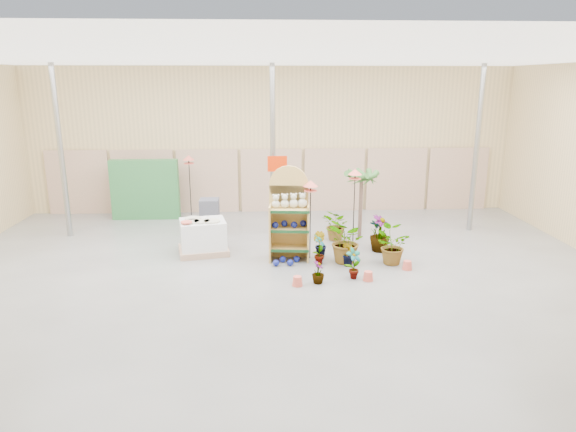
# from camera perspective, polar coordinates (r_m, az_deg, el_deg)

# --- Properties ---
(room) EXTENTS (15.20, 12.10, 4.70)m
(room) POSITION_cam_1_polar(r_m,az_deg,el_deg) (11.12, -1.39, 5.26)
(room) COLOR slate
(room) RESTS_ON ground
(display_shelf) EXTENTS (0.96, 0.66, 2.18)m
(display_shelf) POSITION_cam_1_polar(r_m,az_deg,el_deg) (11.90, 0.11, -0.10)
(display_shelf) COLOR #B38F49
(display_shelf) RESTS_ON ground
(teddy_bears) EXTENTS (0.81, 0.21, 0.35)m
(teddy_bears) POSITION_cam_1_polar(r_m,az_deg,el_deg) (11.71, 0.27, 1.59)
(teddy_bears) COLOR beige
(teddy_bears) RESTS_ON display_shelf
(gazing_balls_shelf) EXTENTS (0.80, 0.27, 0.15)m
(gazing_balls_shelf) POSITION_cam_1_polar(r_m,az_deg,el_deg) (11.82, 0.14, -0.91)
(gazing_balls_shelf) COLOR navy
(gazing_balls_shelf) RESTS_ON display_shelf
(gazing_balls_floor) EXTENTS (0.63, 0.39, 0.15)m
(gazing_balls_floor) POSITION_cam_1_polar(r_m,az_deg,el_deg) (11.75, -0.18, -5.02)
(gazing_balls_floor) COLOR navy
(gazing_balls_floor) RESTS_ON ground
(pallet_stack) EXTENTS (1.32, 1.17, 0.86)m
(pallet_stack) POSITION_cam_1_polar(r_m,az_deg,el_deg) (12.55, -9.43, -2.31)
(pallet_stack) COLOR tan
(pallet_stack) RESTS_ON ground
(charcoal_planters) EXTENTS (0.80, 0.50, 1.00)m
(charcoal_planters) POSITION_cam_1_polar(r_m,az_deg,el_deg) (13.99, -9.07, -0.47)
(charcoal_planters) COLOR #34353E
(charcoal_planters) RESTS_ON ground
(trellis_stock) EXTENTS (2.00, 0.30, 1.80)m
(trellis_stock) POSITION_cam_1_polar(r_m,az_deg,el_deg) (15.97, -15.58, 2.85)
(trellis_stock) COLOR #2A6935
(trellis_stock) RESTS_ON ground
(offer_sign) EXTENTS (0.50, 0.08, 2.20)m
(offer_sign) POSITION_cam_1_polar(r_m,az_deg,el_deg) (13.28, -1.19, 4.00)
(offer_sign) COLOR gray
(offer_sign) RESTS_ON ground
(bird_table_front) EXTENTS (0.34, 0.34, 1.87)m
(bird_table_front) POSITION_cam_1_polar(r_m,az_deg,el_deg) (11.72, 2.53, 3.33)
(bird_table_front) COLOR black
(bird_table_front) RESTS_ON ground
(bird_table_right) EXTENTS (0.34, 0.34, 2.00)m
(bird_table_right) POSITION_cam_1_polar(r_m,az_deg,el_deg) (12.52, 7.47, 4.57)
(bird_table_right) COLOR black
(bird_table_right) RESTS_ON ground
(bird_table_back) EXTENTS (0.34, 0.34, 1.98)m
(bird_table_back) POSITION_cam_1_polar(r_m,az_deg,el_deg) (15.19, -10.98, 6.13)
(bird_table_back) COLOR black
(bird_table_back) RESTS_ON ground
(palm) EXTENTS (0.70, 0.70, 1.92)m
(palm) POSITION_cam_1_polar(r_m,az_deg,el_deg) (13.48, 8.18, 4.35)
(palm) COLOR brown
(palm) RESTS_ON ground
(potted_plant_0) EXTENTS (0.37, 0.44, 0.71)m
(potted_plant_0) POSITION_cam_1_polar(r_m,az_deg,el_deg) (11.67, 3.49, -3.72)
(potted_plant_0) COLOR #316127
(potted_plant_0) RESTS_ON ground
(potted_plant_1) EXTENTS (0.33, 0.38, 0.58)m
(potted_plant_1) POSITION_cam_1_polar(r_m,az_deg,el_deg) (11.63, 6.76, -4.20)
(potted_plant_1) COLOR #316127
(potted_plant_1) RESTS_ON ground
(potted_plant_2) EXTENTS (1.10, 1.17, 1.04)m
(potted_plant_2) POSITION_cam_1_polar(r_m,az_deg,el_deg) (11.76, 6.58, -2.81)
(potted_plant_2) COLOR #316127
(potted_plant_2) RESTS_ON ground
(potted_plant_3) EXTENTS (0.69, 0.69, 0.90)m
(potted_plant_3) POSITION_cam_1_polar(r_m,az_deg,el_deg) (12.72, 10.18, -1.92)
(potted_plant_3) COLOR #316127
(potted_plant_3) RESTS_ON ground
(potted_plant_4) EXTENTS (0.41, 0.43, 0.68)m
(potted_plant_4) POSITION_cam_1_polar(r_m,az_deg,el_deg) (13.16, 9.69, -1.82)
(potted_plant_4) COLOR #316127
(potted_plant_4) RESTS_ON ground
(potted_plant_5) EXTENTS (0.42, 0.42, 0.60)m
(potted_plant_5) POSITION_cam_1_polar(r_m,az_deg,el_deg) (12.19, 3.54, -3.17)
(potted_plant_5) COLOR #316127
(potted_plant_5) RESTS_ON ground
(potted_plant_6) EXTENTS (0.93, 0.96, 0.81)m
(potted_plant_6) POSITION_cam_1_polar(r_m,az_deg,el_deg) (13.45, 5.45, -1.02)
(potted_plant_6) COLOR #316127
(potted_plant_6) RESTS_ON ground
(potted_plant_7) EXTENTS (0.31, 0.31, 0.47)m
(potted_plant_7) POSITION_cam_1_polar(r_m,az_deg,el_deg) (10.65, 3.36, -6.27)
(potted_plant_7) COLOR #316127
(potted_plant_7) RESTS_ON ground
(potted_plant_8) EXTENTS (0.43, 0.38, 0.67)m
(potted_plant_8) POSITION_cam_1_polar(r_m,az_deg,el_deg) (10.91, 7.30, -5.26)
(potted_plant_8) COLOR #316127
(potted_plant_8) RESTS_ON ground
(potted_plant_10) EXTENTS (1.04, 1.03, 0.88)m
(potted_plant_10) POSITION_cam_1_polar(r_m,az_deg,el_deg) (11.89, 11.32, -3.23)
(potted_plant_10) COLOR #316127
(potted_plant_10) RESTS_ON ground
(potted_plant_11) EXTENTS (0.58, 0.58, 0.75)m
(potted_plant_11) POSITION_cam_1_polar(r_m,az_deg,el_deg) (13.53, 1.19, -1.00)
(potted_plant_11) COLOR #316127
(potted_plant_11) RESTS_ON ground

